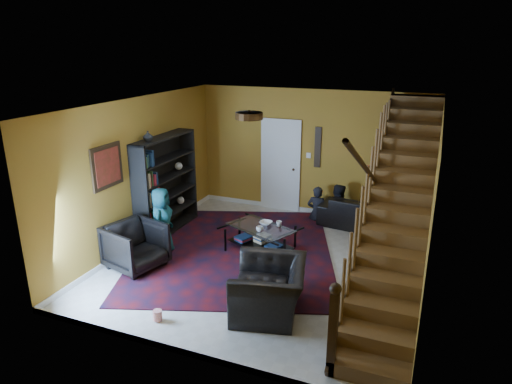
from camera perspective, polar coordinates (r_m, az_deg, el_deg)
floor at (r=8.23m, az=1.40°, el=-8.87°), size 5.50×5.50×0.00m
room at (r=9.79m, az=-3.17°, el=-3.96°), size 5.50×5.50×5.50m
staircase at (r=7.27m, az=17.36°, el=-1.50°), size 0.95×5.02×3.18m
bookshelf at (r=9.38m, az=-11.12°, el=0.63°), size 0.35×1.80×2.00m
door at (r=10.49m, az=3.09°, el=3.18°), size 0.82×0.05×2.05m
framed_picture at (r=8.11m, az=-18.14°, el=3.05°), size 0.04×0.74×0.74m
wall_hanging at (r=10.13m, az=7.73°, el=5.56°), size 0.14×0.03×0.90m
ceiling_fixture at (r=6.65m, az=-0.86°, el=9.51°), size 0.40×0.40×0.10m
rug at (r=8.68m, az=-2.84°, el=-7.30°), size 4.75×5.07×0.02m
sofa at (r=9.84m, az=14.42°, el=-2.73°), size 2.29×1.14×0.64m
armchair_left at (r=8.17m, az=-14.80°, el=-6.57°), size 1.08×1.06×0.81m
armchair_right at (r=6.70m, az=1.64°, el=-11.98°), size 1.26×1.37×0.75m
person_adult_a at (r=10.15m, az=7.61°, el=-2.62°), size 0.45×0.31×1.22m
person_adult_b at (r=10.04m, az=10.04°, el=-2.67°), size 0.69×0.56×1.32m
person_child at (r=8.54m, az=-11.69°, el=-3.57°), size 0.54×0.69×1.26m
coffee_table at (r=8.60m, az=0.58°, el=-5.61°), size 1.40×1.15×0.47m
cup_a at (r=8.32m, az=0.45°, el=-4.64°), size 0.16×0.16×0.10m
cup_b at (r=8.55m, az=2.89°, el=-3.99°), size 0.14×0.14×0.10m
bowl at (r=8.64m, az=1.25°, el=-3.88°), size 0.25×0.25×0.06m
vase at (r=8.70m, az=-13.35°, el=6.81°), size 0.18×0.18×0.19m
popcorn_bucket at (r=6.79m, az=-12.21°, el=-14.81°), size 0.15×0.15×0.15m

